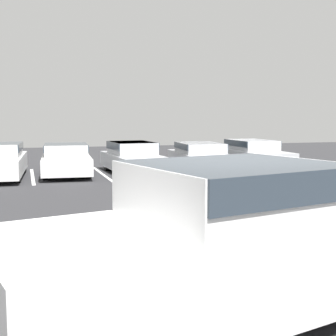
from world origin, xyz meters
name	(u,v)px	position (x,y,z in m)	size (l,w,h in m)	color
ground_plane	(230,295)	(0.00, 0.00, 0.00)	(60.00, 60.00, 0.00)	#2D2D30
stall_stripe_b	(33,176)	(-2.18, 13.04, 0.00)	(0.12, 4.94, 0.01)	white
stall_stripe_c	(102,174)	(0.46, 13.04, 0.00)	(0.12, 4.94, 0.01)	white
stall_stripe_d	(166,171)	(3.10, 13.04, 0.00)	(0.12, 4.94, 0.01)	white
stall_stripe_e	(225,169)	(5.74, 13.04, 0.00)	(0.12, 4.94, 0.01)	white
stall_stripe_f	(280,167)	(8.38, 13.04, 0.00)	(0.12, 4.94, 0.01)	white
pickup_truck	(256,239)	(0.04, -0.61, 0.88)	(6.11, 3.30, 1.75)	white
parked_sedan_b	(66,158)	(-0.90, 13.26, 0.64)	(2.09, 4.81, 1.19)	silver
parked_sedan_c	(132,157)	(1.64, 12.84, 0.66)	(1.92, 4.35, 1.25)	#B7BABF
parked_sedan_d	(200,156)	(4.56, 12.94, 0.62)	(2.21, 4.73, 1.16)	#B7BABF
parked_sedan_e	(252,153)	(6.99, 13.02, 0.66)	(1.81, 4.74, 1.24)	#B7BABF
wheel_stop_curb	(150,162)	(3.28, 16.21, 0.07)	(1.86, 0.20, 0.14)	#B7B2A8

